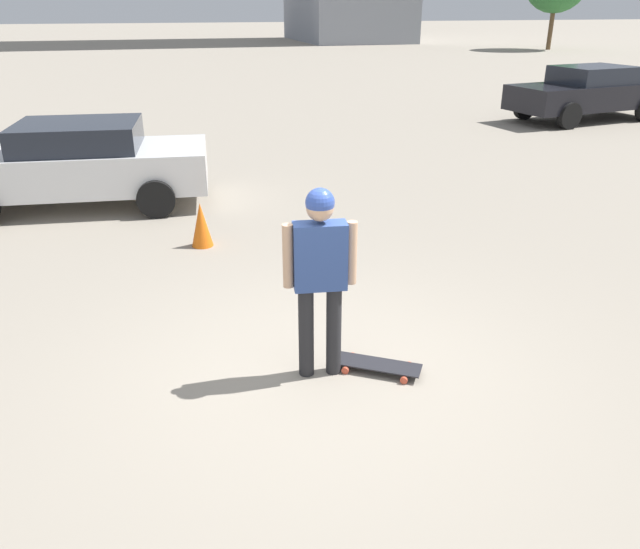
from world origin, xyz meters
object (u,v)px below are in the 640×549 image
object	(u,v)px
traffic_cone	(201,225)
car_parked_far	(588,92)
skateboard	(378,365)
person	(320,266)
car_parked_near	(77,163)

from	to	relation	value
traffic_cone	car_parked_far	bearing A→B (deg)	32.69
skateboard	traffic_cone	size ratio (longest dim) A/B	1.29
person	car_parked_near	distance (m)	6.70
person	skateboard	bearing A→B (deg)	-5.36
car_parked_near	car_parked_far	xyz separation A→B (m)	(13.63, 5.06, 0.07)
person	car_parked_far	world-z (taller)	person
car_parked_far	skateboard	bearing A→B (deg)	37.69
car_parked_far	traffic_cone	bearing A→B (deg)	23.17
traffic_cone	skateboard	bearing A→B (deg)	-70.92
car_parked_far	car_parked_near	bearing A→B (deg)	10.86
skateboard	car_parked_far	world-z (taller)	car_parked_far
person	traffic_cone	world-z (taller)	person
car_parked_far	traffic_cone	size ratio (longest dim) A/B	7.83
car_parked_far	traffic_cone	xyz separation A→B (m)	(-11.82, -7.58, -0.49)
car_parked_near	traffic_cone	world-z (taller)	car_parked_near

